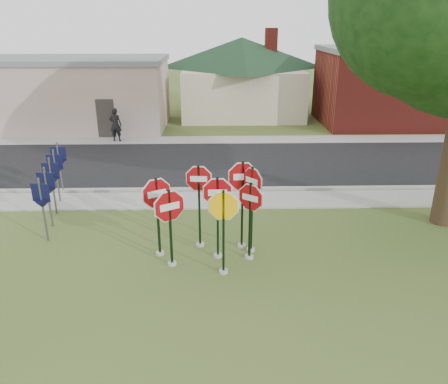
{
  "coord_description": "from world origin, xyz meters",
  "views": [
    {
      "loc": [
        0.04,
        -9.38,
        6.16
      ],
      "look_at": [
        0.31,
        2.0,
        1.72
      ],
      "focal_mm": 35.0,
      "sensor_mm": 36.0,
      "label": 1
    }
  ],
  "objects_px": {
    "stop_sign_left": "(170,217)",
    "stop_sign_center": "(218,206)",
    "pedestrian": "(116,125)",
    "stop_sign_yellow": "(223,221)"
  },
  "relations": [
    {
      "from": "stop_sign_left",
      "to": "stop_sign_center",
      "type": "bearing_deg",
      "value": 18.08
    },
    {
      "from": "pedestrian",
      "to": "stop_sign_left",
      "type": "bearing_deg",
      "value": 116.64
    },
    {
      "from": "stop_sign_center",
      "to": "stop_sign_left",
      "type": "height_order",
      "value": "stop_sign_center"
    },
    {
      "from": "stop_sign_yellow",
      "to": "pedestrian",
      "type": "distance_m",
      "value": 14.69
    },
    {
      "from": "stop_sign_center",
      "to": "stop_sign_yellow",
      "type": "height_order",
      "value": "stop_sign_center"
    },
    {
      "from": "stop_sign_center",
      "to": "pedestrian",
      "type": "bearing_deg",
      "value": 113.03
    },
    {
      "from": "stop_sign_left",
      "to": "pedestrian",
      "type": "height_order",
      "value": "stop_sign_left"
    },
    {
      "from": "stop_sign_center",
      "to": "stop_sign_left",
      "type": "distance_m",
      "value": 1.32
    },
    {
      "from": "stop_sign_center",
      "to": "pedestrian",
      "type": "xyz_separation_m",
      "value": [
        -5.42,
        12.75,
        -0.58
      ]
    },
    {
      "from": "stop_sign_center",
      "to": "stop_sign_left",
      "type": "xyz_separation_m",
      "value": [
        -1.25,
        -0.41,
        -0.13
      ]
    }
  ]
}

